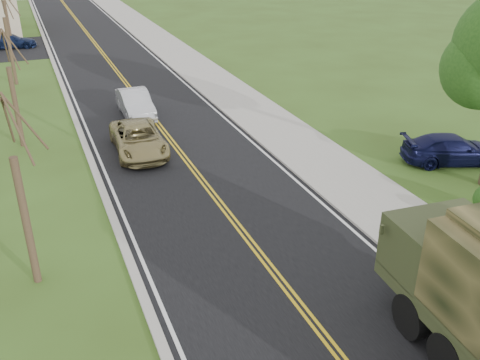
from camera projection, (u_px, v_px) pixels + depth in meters
road at (105, 57)px, 44.01m from camera, size 8.00×120.00×0.01m
curb_right at (155, 52)px, 45.39m from camera, size 0.30×120.00×0.12m
sidewalk_right at (174, 50)px, 45.99m from camera, size 3.20×120.00×0.10m
curb_left at (53, 61)px, 42.59m from camera, size 0.30×120.00×0.10m
bare_tree_a at (23, 207)px, 15.50m from camera, size 1.93×2.26×6.08m
bare_tree_b at (14, 98)px, 25.57m from camera, size 1.83×2.14×5.73m
bare_tree_c at (9, 43)px, 35.43m from camera, size 2.04×2.39×6.42m
bare_tree_d at (7, 19)px, 45.52m from camera, size 1.88×2.20×5.91m
suv_champagne at (139, 139)px, 25.58m from camera, size 2.47×5.03×1.37m
sedan_silver at (135, 104)px, 30.37m from camera, size 1.60×4.45×1.46m
pickup_navy at (452, 149)px, 24.49m from camera, size 4.92×3.21×1.33m
lot_car_navy at (11, 41)px, 46.65m from camera, size 4.32×1.98×1.22m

